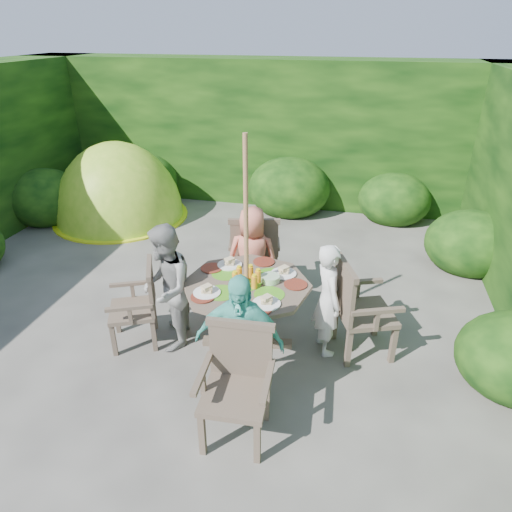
% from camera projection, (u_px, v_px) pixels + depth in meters
% --- Properties ---
extents(ground, '(60.00, 60.00, 0.00)m').
position_uv_depth(ground, '(192.00, 306.00, 5.45)').
color(ground, '#494641').
rests_on(ground, ground).
extents(hedge_enclosure, '(9.00, 9.00, 2.50)m').
position_uv_depth(hedge_enclosure, '(221.00, 173.00, 6.04)').
color(hedge_enclosure, black).
rests_on(hedge_enclosure, ground).
extents(patio_table, '(1.48, 1.48, 0.89)m').
position_uv_depth(patio_table, '(247.00, 294.00, 4.50)').
color(patio_table, '#44382D').
rests_on(patio_table, ground).
extents(parasol_pole, '(0.05, 0.05, 2.20)m').
position_uv_depth(parasol_pole, '(246.00, 251.00, 4.29)').
color(parasol_pole, olive).
rests_on(parasol_pole, ground).
extents(garden_chair_right, '(0.69, 0.73, 0.98)m').
position_uv_depth(garden_chair_right, '(358.00, 307.00, 4.48)').
color(garden_chair_right, '#44382D').
rests_on(garden_chair_right, ground).
extents(garden_chair_left, '(0.62, 0.65, 0.86)m').
position_uv_depth(garden_chair_left, '(139.00, 304.00, 4.66)').
color(garden_chair_left, '#44382D').
rests_on(garden_chair_left, ground).
extents(garden_chair_back, '(0.70, 0.65, 1.00)m').
position_uv_depth(garden_chair_back, '(254.00, 253.00, 5.51)').
color(garden_chair_back, '#44382D').
rests_on(garden_chair_back, ground).
extents(garden_chair_front, '(0.58, 0.52, 0.93)m').
position_uv_depth(garden_chair_front, '(237.00, 382.00, 3.59)').
color(garden_chair_front, '#44382D').
rests_on(garden_chair_front, ground).
extents(child_right, '(0.43, 0.51, 1.19)m').
position_uv_depth(child_right, '(328.00, 299.00, 4.47)').
color(child_right, silver).
rests_on(child_right, ground).
extents(child_left, '(0.65, 0.75, 1.33)m').
position_uv_depth(child_left, '(167.00, 288.00, 4.53)').
color(child_left, gray).
rests_on(child_left, ground).
extents(child_back, '(0.63, 0.44, 1.23)m').
position_uv_depth(child_back, '(252.00, 258.00, 5.22)').
color(child_back, '#D56F58').
rests_on(child_back, ground).
extents(child_front, '(0.77, 0.36, 1.29)m').
position_uv_depth(child_front, '(239.00, 343.00, 3.78)').
color(child_front, '#55C7B5').
rests_on(child_front, ground).
extents(dome_tent, '(2.58, 2.58, 2.60)m').
position_uv_depth(dome_tent, '(122.00, 217.00, 7.95)').
color(dome_tent, '#87C425').
rests_on(dome_tent, ground).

